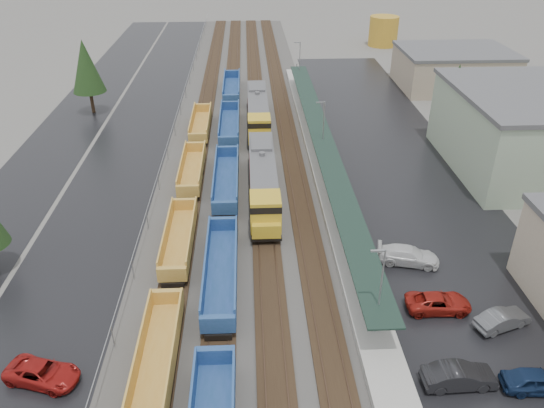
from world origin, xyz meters
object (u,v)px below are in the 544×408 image
Objects in this scene: locomotive_lead at (263,181)px; parked_car_east_a at (459,376)px; storage_tank at (383,31)px; parked_car_east_e at (502,320)px; parked_car_east_c at (408,256)px; locomotive_trail at (258,113)px; parked_car_east_d at (537,381)px; well_string_blue at (224,219)px; well_string_yellow at (170,289)px; parked_car_west_c at (42,373)px; parked_car_east_b at (438,303)px.

parked_car_east_a is at bearing -64.82° from locomotive_lead.
storage_tank is (29.05, 69.55, 0.83)m from locomotive_lead.
storage_tank is 1.44× the size of parked_car_east_e.
locomotive_lead is 17.35m from parked_car_east_c.
locomotive_trail is 4.23× the size of parked_car_east_d.
parked_car_east_a is 5.03m from parked_car_east_d.
parked_car_east_d is at bearing -57.03° from locomotive_lead.
locomotive_trail is at bearing 81.44° from well_string_blue.
parked_car_east_e is (5.24, 5.32, -0.08)m from parked_car_east_a.
locomotive_lead is at bearing 63.45° from well_string_yellow.
parked_car_east_a is at bearing 116.09° from parked_car_east_e.
parked_car_east_d is at bearing 158.26° from parked_car_east_e.
well_string_yellow is 15.48× the size of parked_car_east_c.
parked_car_west_c is at bearing -109.11° from locomotive_trail.
parked_car_east_c is at bearing 21.91° from parked_car_east_d.
parked_car_east_b is (1.06, 7.48, -0.10)m from parked_car_east_a.
locomotive_trail is at bearing 34.43° from parked_car_east_c.
parked_car_west_c is at bearing -133.44° from well_string_yellow.
locomotive_lead reaches higher than parked_car_west_c.
parked_car_east_a reaches higher than parked_car_east_b.
locomotive_lead reaches higher than parked_car_east_d.
well_string_blue reaches higher than parked_car_west_c.
locomotive_lead reaches higher than parked_car_east_c.
parked_car_east_b is at bearing -100.25° from storage_tank.
parked_car_east_a is 1.07× the size of parked_car_east_d.
well_string_yellow is at bearing 114.89° from parked_car_east_c.
locomotive_lead is 3.83× the size of parked_car_west_c.
locomotive_lead is 3.05× the size of storage_tank.
parked_car_east_c is (12.47, -32.96, -1.55)m from locomotive_trail.
well_string_blue is 82.08m from storage_tank.
storage_tank is at bearing -8.70° from parked_car_east_b.
locomotive_trail is at bearing 77.80° from well_string_yellow.
well_string_blue reaches higher than parked_car_east_d.
well_string_yellow is 19.14× the size of parked_car_east_e.
locomotive_trail is 56.58m from storage_tank.
locomotive_lead is 3.94× the size of parked_car_east_a.
parked_car_east_c is (-0.69, 6.30, 0.08)m from parked_car_east_b.
locomotive_lead is 31.45m from parked_car_east_d.
parked_car_east_e is at bearing -9.90° from well_string_yellow.
parked_car_east_c is (-16.57, -81.51, -2.38)m from storage_tank.
parked_car_east_b is 1.16× the size of parked_car_east_e.
parked_car_east_d is (21.10, -20.79, -0.39)m from well_string_blue.
well_string_blue is at bearing -98.56° from locomotive_trail.
well_string_blue is at bearing 35.81° from parked_car_east_e.
well_string_yellow is 27.15m from parked_car_east_d.
parked_car_east_a is at bearing -100.08° from storage_tank.
parked_car_west_c is (-15.61, -45.04, -1.64)m from locomotive_trail.
storage_tank reaches higher than parked_car_east_e.
locomotive_trail is 3.83× the size of parked_car_west_c.
locomotive_trail is 3.55× the size of parked_car_east_c.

